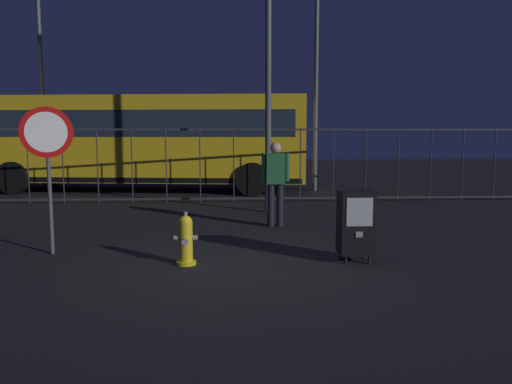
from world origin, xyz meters
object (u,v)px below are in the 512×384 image
object	(u,v)px
fire_hydrant	(186,240)
bus_near	(142,138)
street_light_near_right	(40,44)
street_light_near_left	(316,49)
pedestrian	(276,179)
newspaper_box_primary	(356,222)
stop_sign	(47,149)

from	to	relation	value
fire_hydrant	bus_near	distance (m)	9.89
street_light_near_right	street_light_near_left	bearing A→B (deg)	-10.92
pedestrian	bus_near	size ratio (longest dim) A/B	0.16
bus_near	street_light_near_right	distance (m)	5.04
fire_hydrant	bus_near	world-z (taller)	bus_near
pedestrian	bus_near	world-z (taller)	bus_near
newspaper_box_primary	street_light_near_right	distance (m)	14.39
stop_sign	street_light_near_right	xyz separation A→B (m)	(-3.71, 10.28, 3.30)
stop_sign	bus_near	xyz separation A→B (m)	(-0.10, 8.80, 0.11)
street_light_near_left	street_light_near_right	xyz separation A→B (m)	(-9.21, 1.78, 0.39)
newspaper_box_primary	pedestrian	world-z (taller)	pedestrian
newspaper_box_primary	bus_near	distance (m)	10.62
fire_hydrant	street_light_near_left	bearing A→B (deg)	69.80
stop_sign	street_light_near_right	bearing A→B (deg)	109.84
pedestrian	bus_near	xyz separation A→B (m)	(-3.72, 6.68, 0.76)
fire_hydrant	street_light_near_left	distance (m)	10.70
fire_hydrant	street_light_near_right	bearing A→B (deg)	117.77
bus_near	street_light_near_left	bearing A→B (deg)	3.82
fire_hydrant	newspaper_box_primary	world-z (taller)	newspaper_box_primary
newspaper_box_primary	stop_sign	world-z (taller)	stop_sign
fire_hydrant	newspaper_box_primary	bearing A→B (deg)	0.93
newspaper_box_primary	stop_sign	distance (m)	4.68
fire_hydrant	street_light_near_right	size ratio (longest dim) A/B	0.09
pedestrian	street_light_near_right	distance (m)	11.66
street_light_near_right	pedestrian	bearing A→B (deg)	-48.07
bus_near	street_light_near_left	world-z (taller)	street_light_near_left
fire_hydrant	newspaper_box_primary	size ratio (longest dim) A/B	0.73
newspaper_box_primary	street_light_near_right	size ratio (longest dim) A/B	0.12
bus_near	street_light_near_right	world-z (taller)	street_light_near_right
stop_sign	pedestrian	size ratio (longest dim) A/B	1.34
fire_hydrant	pedestrian	world-z (taller)	pedestrian
bus_near	newspaper_box_primary	bearing A→B (deg)	-57.35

